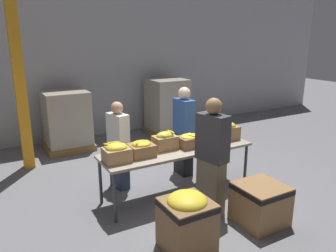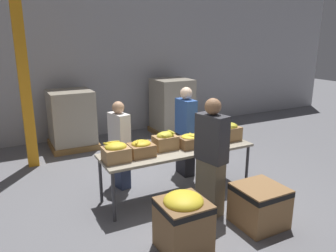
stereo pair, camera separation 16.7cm
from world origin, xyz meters
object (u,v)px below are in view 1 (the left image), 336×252
(banana_box_2, at_px, (165,141))
(pallet_stack_0, at_px, (67,121))
(support_pillar, at_px, (18,66))
(pallet_stack_1, at_px, (167,107))
(sorting_table, at_px, (177,152))
(volunteer_2, at_px, (119,146))
(volunteer_1, at_px, (212,158))
(volunteer_0, at_px, (184,132))
(banana_box_1, at_px, (141,148))
(donation_bin_1, at_px, (260,202))
(banana_box_0, at_px, (117,152))
(donation_bin_0, at_px, (187,220))
(banana_box_5, at_px, (228,131))
(banana_box_4, at_px, (213,136))
(banana_box_3, at_px, (190,141))

(banana_box_2, bearing_deg, pallet_stack_0, 104.71)
(support_pillar, height_order, pallet_stack_1, support_pillar)
(sorting_table, xyz_separation_m, volunteer_2, (-0.73, 0.71, 0.01))
(volunteer_1, height_order, support_pillar, support_pillar)
(volunteer_0, relative_size, pallet_stack_1, 1.14)
(banana_box_1, bearing_deg, donation_bin_1, -47.31)
(volunteer_2, bearing_deg, donation_bin_1, 20.04)
(banana_box_2, relative_size, donation_bin_1, 0.59)
(volunteer_1, relative_size, pallet_stack_1, 1.19)
(banana_box_2, distance_m, donation_bin_1, 1.69)
(volunteer_1, xyz_separation_m, pallet_stack_1, (1.47, 3.91, -0.14))
(banana_box_0, bearing_deg, banana_box_1, 4.46)
(donation_bin_0, bearing_deg, banana_box_1, 89.26)
(banana_box_2, relative_size, volunteer_1, 0.21)
(volunteer_2, distance_m, pallet_stack_1, 3.41)
(sorting_table, relative_size, banana_box_5, 6.82)
(sorting_table, xyz_separation_m, donation_bin_0, (-0.65, -1.31, -0.34))
(banana_box_1, distance_m, donation_bin_0, 1.39)
(volunteer_1, bearing_deg, banana_box_5, -63.39)
(banana_box_4, bearing_deg, volunteer_1, -127.77)
(volunteer_2, distance_m, support_pillar, 2.49)
(banana_box_1, relative_size, volunteer_0, 0.22)
(volunteer_1, distance_m, pallet_stack_0, 4.13)
(banana_box_3, relative_size, pallet_stack_1, 0.25)
(banana_box_0, xyz_separation_m, donation_bin_0, (0.39, -1.26, -0.53))
(volunteer_0, distance_m, pallet_stack_0, 3.01)
(volunteer_0, height_order, donation_bin_1, volunteer_0)
(banana_box_2, bearing_deg, support_pillar, 127.00)
(banana_box_1, height_order, banana_box_3, banana_box_1)
(sorting_table, xyz_separation_m, banana_box_1, (-0.64, -0.02, 0.18))
(banana_box_2, distance_m, pallet_stack_0, 3.28)
(banana_box_4, xyz_separation_m, volunteer_2, (-1.38, 0.77, -0.17))
(banana_box_5, bearing_deg, donation_bin_1, -109.31)
(volunteer_0, height_order, support_pillar, support_pillar)
(donation_bin_1, bearing_deg, banana_box_4, 85.60)
(banana_box_4, distance_m, banana_box_5, 0.36)
(banana_box_2, height_order, banana_box_4, banana_box_2)
(support_pillar, bearing_deg, volunteer_2, -54.55)
(banana_box_0, height_order, banana_box_4, banana_box_0)
(banana_box_1, height_order, pallet_stack_0, pallet_stack_0)
(volunteer_2, bearing_deg, donation_bin_0, -10.40)
(donation_bin_1, relative_size, support_pillar, 0.16)
(pallet_stack_0, bearing_deg, banana_box_2, -75.29)
(sorting_table, xyz_separation_m, donation_bin_1, (0.56, -1.31, -0.43))
(banana_box_4, bearing_deg, volunteer_0, 99.13)
(donation_bin_1, bearing_deg, pallet_stack_1, 76.84)
(sorting_table, bearing_deg, volunteer_0, 50.79)
(banana_box_4, relative_size, support_pillar, 0.09)
(volunteer_1, bearing_deg, banana_box_2, 8.92)
(banana_box_2, height_order, support_pillar, support_pillar)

